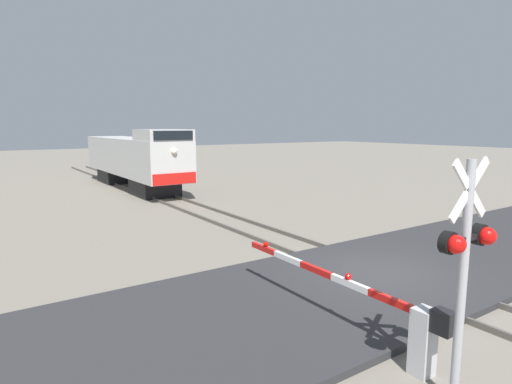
% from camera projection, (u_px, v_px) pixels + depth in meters
% --- Properties ---
extents(ground_plane, '(160.00, 160.00, 0.00)m').
position_uv_depth(ground_plane, '(381.00, 278.00, 12.43)').
color(ground_plane, gray).
extents(rail_track_left, '(0.08, 80.00, 0.15)m').
position_uv_depth(rail_track_left, '(364.00, 280.00, 12.02)').
color(rail_track_left, '#59544C').
rests_on(rail_track_left, ground_plane).
extents(rail_track_right, '(0.08, 80.00, 0.15)m').
position_uv_depth(rail_track_right, '(397.00, 271.00, 12.82)').
color(rail_track_right, '#59544C').
rests_on(rail_track_right, ground_plane).
extents(road_surface, '(36.00, 6.02, 0.16)m').
position_uv_depth(road_surface, '(381.00, 275.00, 12.42)').
color(road_surface, '#2D2D30').
rests_on(road_surface, ground_plane).
extents(locomotive, '(2.77, 14.56, 4.18)m').
position_uv_depth(locomotive, '(135.00, 158.00, 29.85)').
color(locomotive, black).
rests_on(locomotive, ground_plane).
extents(crossing_signal, '(1.18, 0.33, 3.93)m').
position_uv_depth(crossing_signal, '(466.00, 257.00, 6.44)').
color(crossing_signal, '#ADADB2').
rests_on(crossing_signal, ground_plane).
extents(crossing_gate, '(0.36, 5.93, 1.34)m').
position_uv_depth(crossing_gate, '(389.00, 315.00, 8.09)').
color(crossing_gate, silver).
rests_on(crossing_gate, ground_plane).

